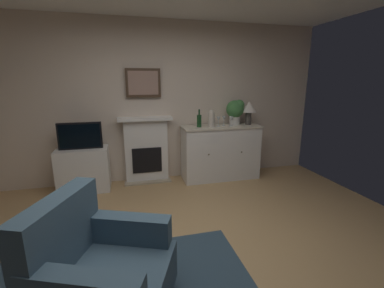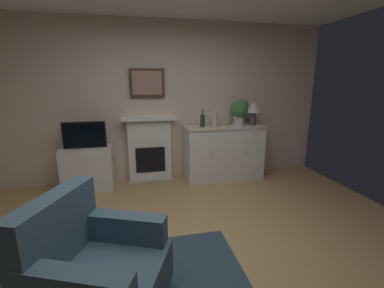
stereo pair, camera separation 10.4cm
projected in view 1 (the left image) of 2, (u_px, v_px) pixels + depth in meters
name	position (u px, v px, depth m)	size (l,w,h in m)	color
ground_plane	(195.00, 264.00, 2.49)	(5.59, 4.66, 0.10)	tan
wall_rear	(160.00, 103.00, 4.33)	(5.59, 0.06, 2.62)	beige
fireplace_unit	(146.00, 150.00, 4.33)	(0.87, 0.30, 1.10)	white
framed_picture	(143.00, 83.00, 4.11)	(0.55, 0.04, 0.45)	#473323
sideboard_cabinet	(220.00, 152.00, 4.48)	(1.34, 0.49, 0.93)	white
table_lamp	(249.00, 108.00, 4.42)	(0.26, 0.26, 0.40)	#4C4742
wine_bottle	(199.00, 121.00, 4.23)	(0.08, 0.08, 0.29)	#193F1E
wine_glass_left	(218.00, 119.00, 4.29)	(0.07, 0.07, 0.16)	silver
wine_glass_center	(224.00, 119.00, 4.34)	(0.07, 0.07, 0.16)	silver
wine_glass_right	(231.00, 119.00, 4.32)	(0.07, 0.07, 0.16)	silver
vase_decorative	(211.00, 118.00, 4.24)	(0.11, 0.11, 0.28)	beige
tv_cabinet	(84.00, 170.00, 3.99)	(0.75, 0.42, 0.67)	white
tv_set	(80.00, 136.00, 3.84)	(0.62, 0.07, 0.40)	black
potted_plant_small	(236.00, 110.00, 4.41)	(0.30, 0.30, 0.43)	beige
armchair	(100.00, 272.00, 1.79)	(1.04, 1.01, 0.92)	#3F596B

